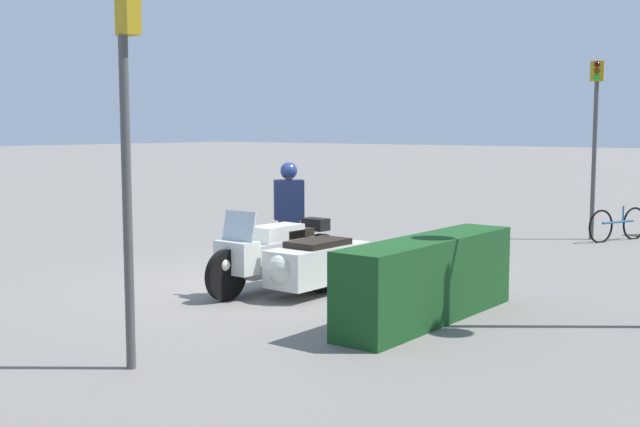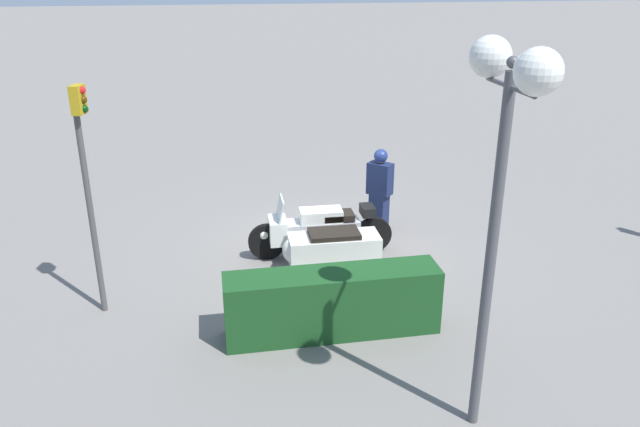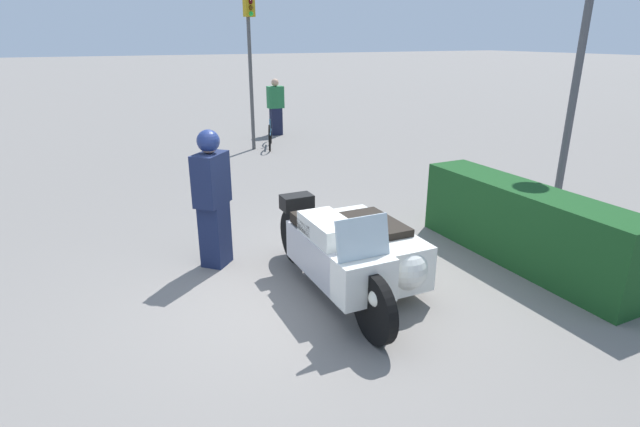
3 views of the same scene
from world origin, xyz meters
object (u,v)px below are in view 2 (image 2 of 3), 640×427
(police_motorcycle, at_px, (322,239))
(traffic_light_near, at_px, (87,170))
(officer_rider, at_px, (380,189))
(hedge_bush_curbside, at_px, (332,303))
(twin_lamp_post, at_px, (506,121))

(police_motorcycle, bearing_deg, traffic_light_near, 16.75)
(officer_rider, xyz_separation_m, traffic_light_near, (5.02, 2.27, 1.39))
(officer_rider, bearing_deg, traffic_light_near, 158.76)
(police_motorcycle, xyz_separation_m, traffic_light_near, (3.64, 1.02, 1.83))
(police_motorcycle, height_order, hedge_bush_curbside, police_motorcycle)
(officer_rider, xyz_separation_m, hedge_bush_curbside, (1.66, 3.53, -0.42))
(police_motorcycle, distance_m, hedge_bush_curbside, 2.30)
(police_motorcycle, bearing_deg, officer_rider, -136.89)
(officer_rider, xyz_separation_m, twin_lamp_post, (0.39, 5.71, 2.72))
(hedge_bush_curbside, height_order, traffic_light_near, traffic_light_near)
(hedge_bush_curbside, xyz_separation_m, traffic_light_near, (3.36, -1.26, 1.81))
(hedge_bush_curbside, relative_size, traffic_light_near, 0.88)
(police_motorcycle, relative_size, traffic_light_near, 0.76)
(officer_rider, bearing_deg, twin_lamp_post, -139.49)
(hedge_bush_curbside, relative_size, twin_lamp_post, 0.71)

